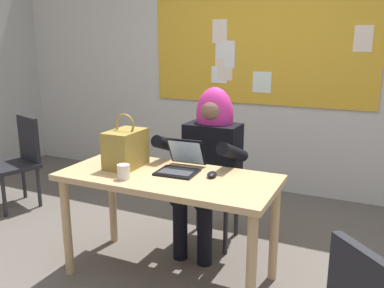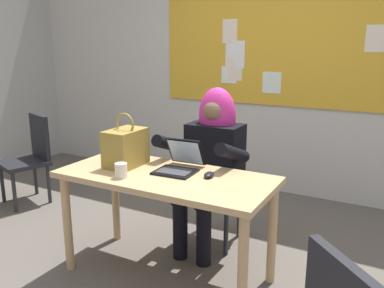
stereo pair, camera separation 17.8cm
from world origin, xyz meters
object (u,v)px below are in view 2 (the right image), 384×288
at_px(person_costumed, 211,155).
at_px(chair_spare_by_window, 31,154).
at_px(chair_at_desk, 217,179).
at_px(handbag, 126,147).
at_px(desk_main, 166,188).
at_px(computer_mouse, 209,175).
at_px(laptop, 179,164).
at_px(coffee_mug, 121,170).

height_order(person_costumed, chair_spare_by_window, person_costumed).
xyz_separation_m(chair_at_desk, handbag, (-0.40, -0.66, 0.37)).
bearing_deg(desk_main, computer_mouse, 16.25).
distance_m(desk_main, handbag, 0.42).
relative_size(desk_main, person_costumed, 1.15).
height_order(laptop, chair_spare_by_window, laptop).
bearing_deg(laptop, desk_main, -109.61).
height_order(person_costumed, coffee_mug, person_costumed).
relative_size(laptop, coffee_mug, 3.56).
height_order(desk_main, computer_mouse, computer_mouse).
bearing_deg(desk_main, handbag, 175.11).
distance_m(laptop, handbag, 0.41).
xyz_separation_m(chair_at_desk, laptop, (-0.02, -0.57, 0.28)).
height_order(person_costumed, laptop, person_costumed).
bearing_deg(laptop, chair_spare_by_window, 165.37).
xyz_separation_m(person_costumed, computer_mouse, (0.22, -0.48, 0.02)).
bearing_deg(chair_spare_by_window, chair_at_desk, 113.37).
distance_m(computer_mouse, coffee_mug, 0.57).
bearing_deg(computer_mouse, handbag, 176.05).
relative_size(laptop, chair_spare_by_window, 0.38).
distance_m(coffee_mug, chair_spare_by_window, 1.90).
height_order(desk_main, laptop, laptop).
relative_size(desk_main, chair_spare_by_window, 1.63).
bearing_deg(coffee_mug, handbag, 120.94).
bearing_deg(chair_at_desk, person_costumed, -2.03).
height_order(person_costumed, computer_mouse, person_costumed).
bearing_deg(computer_mouse, desk_main, -172.26).
relative_size(person_costumed, computer_mouse, 12.11).
relative_size(desk_main, handbag, 3.83).
bearing_deg(chair_at_desk, chair_spare_by_window, -90.48).
xyz_separation_m(computer_mouse, handbag, (-0.63, -0.05, 0.12)).
xyz_separation_m(chair_at_desk, computer_mouse, (0.23, -0.61, 0.25)).
height_order(handbag, chair_spare_by_window, handbag).
bearing_deg(computer_mouse, chair_at_desk, 102.07).
bearing_deg(person_costumed, handbag, -37.82).
distance_m(chair_at_desk, handbag, 0.85).
xyz_separation_m(desk_main, laptop, (0.03, 0.11, 0.15)).
height_order(laptop, coffee_mug, laptop).
relative_size(desk_main, coffee_mug, 15.22).
bearing_deg(computer_mouse, laptop, 163.60).
xyz_separation_m(person_costumed, handbag, (-0.41, -0.53, 0.13)).
distance_m(desk_main, coffee_mug, 0.33).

